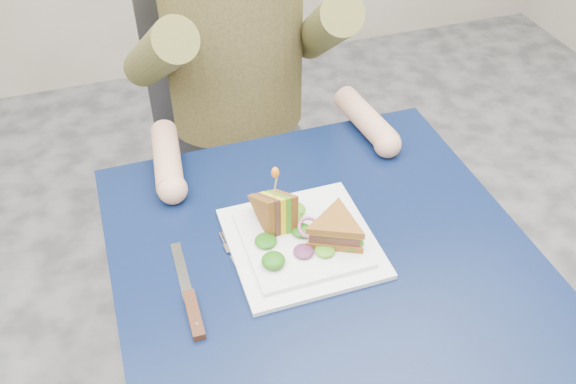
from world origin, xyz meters
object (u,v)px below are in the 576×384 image
object	(u,v)px
chair	(232,122)
knife	(192,306)
table	(323,283)
diner	(234,16)
sandwich_upright	(276,211)
fork	(240,267)
plate	(302,241)
sandwich_flat	(336,230)

from	to	relation	value
chair	knife	size ratio (longest dim) A/B	4.20
table	chair	world-z (taller)	chair
chair	diner	world-z (taller)	diner
table	sandwich_upright	world-z (taller)	sandwich_upright
chair	diner	xyz separation A→B (m)	(-0.00, -0.11, 0.37)
fork	chair	bearing A→B (deg)	77.60
diner	knife	world-z (taller)	diner
chair	diner	bearing A→B (deg)	-90.00
table	plate	xyz separation A→B (m)	(-0.03, 0.04, 0.09)
chair	fork	size ratio (longest dim) A/B	5.18
chair	sandwich_upright	xyz separation A→B (m)	(-0.07, -0.64, 0.24)
knife	diner	bearing A→B (deg)	68.74
sandwich_flat	table	bearing A→B (deg)	-153.28
chair	fork	distance (m)	0.75
table	sandwich_upright	size ratio (longest dim) A/B	6.17
sandwich_flat	knife	distance (m)	0.28
table	diner	world-z (taller)	diner
sandwich_flat	sandwich_upright	world-z (taller)	sandwich_upright
chair	knife	world-z (taller)	chair
chair	knife	distance (m)	0.83
chair	diner	size ratio (longest dim) A/B	1.25
plate	fork	world-z (taller)	plate
chair	sandwich_upright	bearing A→B (deg)	-95.95
chair	plate	world-z (taller)	chair
sandwich_upright	fork	distance (m)	0.12
sandwich_upright	knife	world-z (taller)	sandwich_upright
knife	sandwich_flat	bearing A→B (deg)	10.97
plate	sandwich_flat	distance (m)	0.07
fork	knife	world-z (taller)	knife
table	plate	world-z (taller)	plate
table	sandwich_upright	xyz separation A→B (m)	(-0.07, 0.08, 0.13)
diner	plate	xyz separation A→B (m)	(-0.03, -0.57, -0.18)
table	fork	xyz separation A→B (m)	(-0.15, 0.02, 0.08)
diner	sandwich_upright	size ratio (longest dim) A/B	6.13
sandwich_flat	knife	xyz separation A→B (m)	(-0.28, -0.05, -0.04)
chair	plate	xyz separation A→B (m)	(-0.03, -0.68, 0.20)
plate	sandwich_flat	bearing A→B (deg)	-24.44
chair	sandwich_upright	distance (m)	0.69
fork	sandwich_upright	bearing A→B (deg)	36.15
sandwich_flat	knife	world-z (taller)	sandwich_flat
plate	sandwich_upright	xyz separation A→B (m)	(-0.03, 0.04, 0.05)
chair	sandwich_upright	size ratio (longest dim) A/B	7.66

